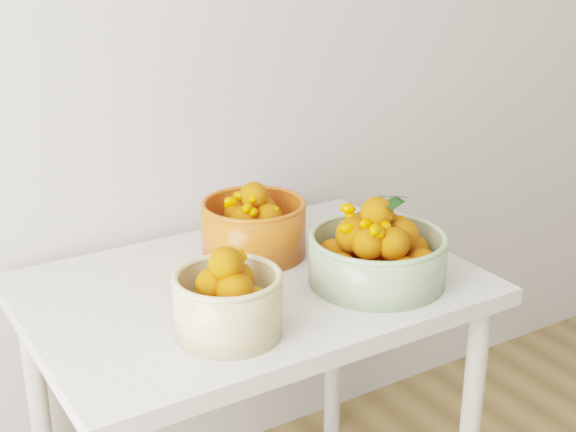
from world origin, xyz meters
name	(u,v)px	position (x,y,z in m)	size (l,w,h in m)	color
table	(252,319)	(-0.32, 1.60, 0.65)	(1.00, 0.70, 0.75)	silver
bowl_cream	(228,301)	(-0.47, 1.42, 0.82)	(0.26, 0.26, 0.19)	tan
bowl_green	(377,253)	(-0.07, 1.45, 0.82)	(0.36, 0.36, 0.20)	#8DAD7B
bowl_orange	(254,226)	(-0.24, 1.73, 0.82)	(0.33, 0.33, 0.18)	#C94814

